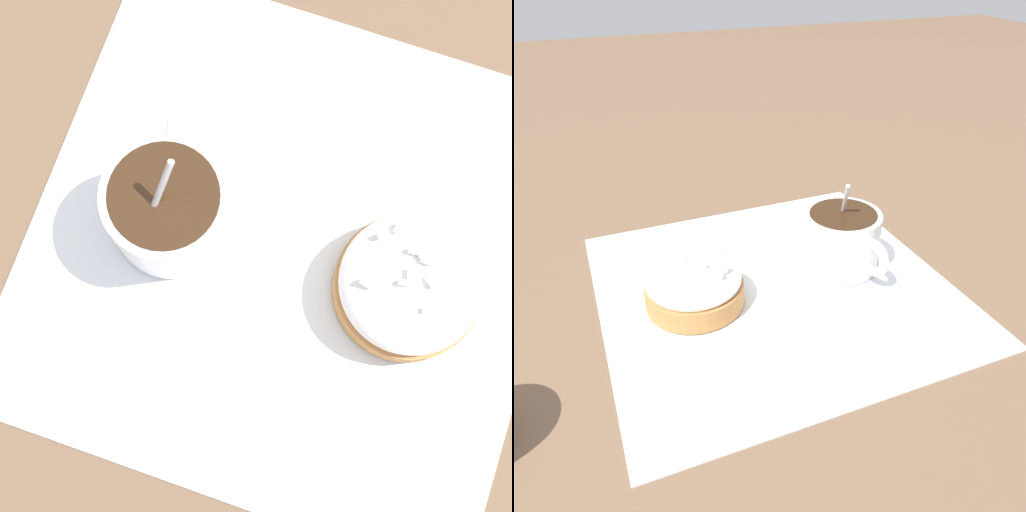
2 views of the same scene
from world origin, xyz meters
The scene contains 4 objects.
ground_plane centered at (0.00, 0.00, 0.00)m, with size 3.00×3.00×0.00m, color brown.
paper_napkin centered at (0.00, 0.00, 0.00)m, with size 0.34×0.33×0.00m.
coffee_cup centered at (0.08, 0.01, 0.04)m, with size 0.08×0.10×0.10m.
frosted_pastry centered at (-0.08, 0.00, 0.02)m, with size 0.09×0.09×0.05m.
Camera 2 is at (-0.14, -0.37, 0.29)m, focal length 35.00 mm.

